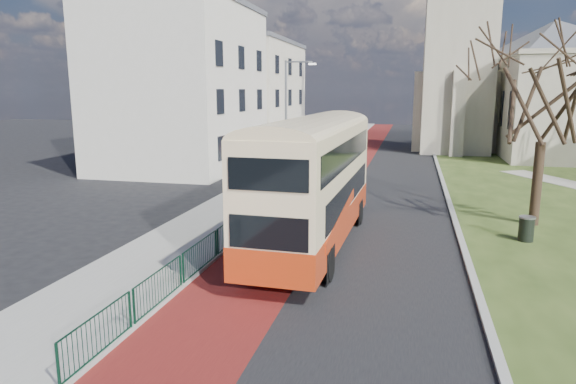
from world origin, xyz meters
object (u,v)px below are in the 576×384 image
(winter_tree_near, at_px, (548,73))
(litter_bin, at_px, (526,229))
(bus, at_px, (314,177))
(streetlamp, at_px, (288,114))

(winter_tree_near, xyz_separation_m, litter_bin, (-0.90, -2.94, -6.33))
(bus, height_order, litter_bin, bus)
(streetlamp, relative_size, winter_tree_near, 0.81)
(bus, bearing_deg, streetlamp, 108.96)
(bus, bearing_deg, litter_bin, 19.46)
(winter_tree_near, relative_size, litter_bin, 9.53)
(streetlamp, height_order, bus, streetlamp)
(winter_tree_near, bearing_deg, litter_bin, -107.04)
(winter_tree_near, bearing_deg, bus, -148.83)
(streetlamp, xyz_separation_m, winter_tree_near, (13.93, -9.17, 2.30))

